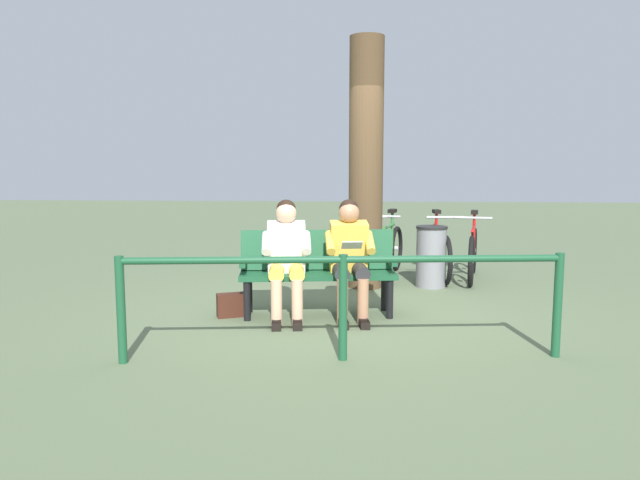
{
  "coord_description": "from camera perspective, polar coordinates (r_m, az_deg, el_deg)",
  "views": [
    {
      "loc": [
        -0.15,
        5.99,
        1.53
      ],
      "look_at": [
        0.28,
        -0.21,
        0.75
      ],
      "focal_mm": 32.82,
      "sensor_mm": 36.0,
      "label": 1
    }
  ],
  "objects": [
    {
      "name": "person_reading",
      "position": [
        5.93,
        2.91,
        -1.26
      ],
      "size": [
        0.52,
        0.8,
        1.2
      ],
      "rotation": [
        0.0,
        0.0,
        0.13
      ],
      "color": "gold",
      "rests_on": "ground"
    },
    {
      "name": "railing_fence",
      "position": [
        4.61,
        2.26,
        -4.45
      ],
      "size": [
        3.51,
        0.47,
        0.85
      ],
      "rotation": [
        0.0,
        0.0,
        0.12
      ],
      "color": "#194C2D",
      "rests_on": "ground"
    },
    {
      "name": "bicycle_green",
      "position": [
        8.22,
        11.44,
        -1.19
      ],
      "size": [
        0.48,
        1.68,
        0.94
      ],
      "rotation": [
        0.0,
        0.0,
        1.63
      ],
      "color": "black",
      "rests_on": "ground"
    },
    {
      "name": "handbag",
      "position": [
        6.1,
        -8.6,
        -6.29
      ],
      "size": [
        0.33,
        0.24,
        0.24
      ],
      "primitive_type": "cube",
      "rotation": [
        0.0,
        0.0,
        0.39
      ],
      "color": "#3F1E14",
      "rests_on": "ground"
    },
    {
      "name": "litter_bin",
      "position": [
        7.6,
        10.78,
        -1.59
      ],
      "size": [
        0.4,
        0.4,
        0.78
      ],
      "color": "slate",
      "rests_on": "ground"
    },
    {
      "name": "person_companion",
      "position": [
        5.89,
        -3.29,
        -1.31
      ],
      "size": [
        0.52,
        0.8,
        1.2
      ],
      "rotation": [
        0.0,
        0.0,
        0.13
      ],
      "color": "white",
      "rests_on": "ground"
    },
    {
      "name": "bench",
      "position": [
        6.09,
        -0.24,
        -2.53
      ],
      "size": [
        1.65,
        0.68,
        0.87
      ],
      "rotation": [
        0.0,
        0.0,
        0.13
      ],
      "color": "#194C2D",
      "rests_on": "ground"
    },
    {
      "name": "bicycle_red",
      "position": [
        8.21,
        14.67,
        -1.28
      ],
      "size": [
        0.54,
        1.65,
        0.94
      ],
      "rotation": [
        0.0,
        0.0,
        1.35
      ],
      "color": "black",
      "rests_on": "ground"
    },
    {
      "name": "bicycle_blue",
      "position": [
        8.05,
        3.72,
        -1.23
      ],
      "size": [
        0.71,
        1.59,
        0.94
      ],
      "rotation": [
        0.0,
        0.0,
        1.94
      ],
      "color": "black",
      "rests_on": "ground"
    },
    {
      "name": "ground_plane",
      "position": [
        6.19,
        2.5,
        -7.18
      ],
      "size": [
        40.0,
        40.0,
        0.0
      ],
      "primitive_type": "plane",
      "color": "#566647"
    },
    {
      "name": "bicycle_silver",
      "position": [
        8.23,
        6.74,
        -1.07
      ],
      "size": [
        0.6,
        1.64,
        0.94
      ],
      "rotation": [
        0.0,
        0.0,
        1.3
      ],
      "color": "black",
      "rests_on": "ground"
    },
    {
      "name": "tree_trunk",
      "position": [
        7.39,
        4.5,
        7.33
      ],
      "size": [
        0.43,
        0.43,
        3.11
      ],
      "primitive_type": "cylinder",
      "color": "#4C3823",
      "rests_on": "ground"
    }
  ]
}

